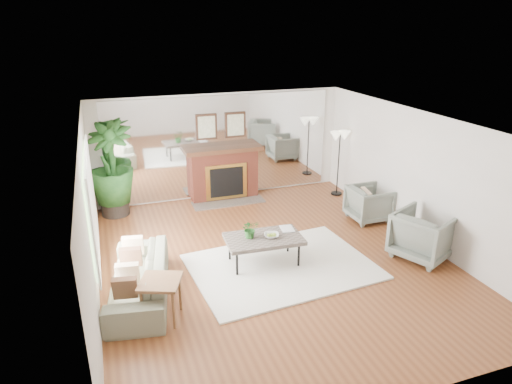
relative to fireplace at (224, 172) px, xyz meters
name	(u,v)px	position (x,y,z in m)	size (l,w,h in m)	color
ground	(273,260)	(0.00, -3.26, -0.66)	(7.00, 7.00, 0.00)	brown
wall_left	(90,219)	(-2.99, -3.26, 0.59)	(0.02, 7.00, 2.50)	white
wall_right	(419,177)	(2.99, -3.26, 0.59)	(0.02, 7.00, 2.50)	white
wall_back	(221,146)	(0.00, 0.23, 0.59)	(6.00, 0.02, 2.50)	white
mirror_panel	(221,146)	(0.00, 0.21, 0.59)	(5.40, 0.04, 2.40)	silver
window_panel	(91,204)	(-2.96, -2.86, 0.69)	(0.04, 2.40, 1.50)	#B2E09E
fireplace	(224,172)	(0.00, 0.00, 0.00)	(1.85, 0.83, 2.05)	brown
area_rug	(282,266)	(0.05, -3.55, -0.64)	(3.09, 2.21, 0.03)	white
coffee_table	(264,239)	(-0.21, -3.33, -0.17)	(1.37, 0.85, 0.53)	#64584F
sofa	(139,278)	(-2.39, -3.62, -0.34)	(2.17, 0.85, 0.63)	slate
armchair_back	(369,203)	(2.60, -2.26, -0.29)	(0.80, 0.82, 0.75)	gray
armchair_front	(423,235)	(2.60, -4.02, -0.22)	(0.93, 0.96, 0.87)	gray
side_table	(160,287)	(-2.14, -4.32, -0.13)	(0.72, 0.72, 0.63)	brown
potted_ficus	(111,167)	(-2.56, -0.16, 0.45)	(1.28, 1.28, 2.08)	black
floor_lamp	(340,141)	(2.70, -0.67, 0.70)	(0.52, 0.29, 1.59)	black
tabletop_plant	(250,229)	(-0.44, -3.27, 0.03)	(0.29, 0.25, 0.33)	#2E6826
fruit_bowl	(271,235)	(-0.09, -3.37, -0.10)	(0.26, 0.26, 0.06)	brown
book	(281,229)	(0.18, -3.16, -0.12)	(0.22, 0.31, 0.02)	brown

